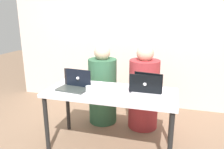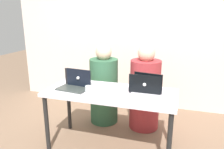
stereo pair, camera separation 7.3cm
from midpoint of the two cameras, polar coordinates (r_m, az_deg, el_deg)
The scene contains 12 objects.
ground_plane at distance 2.84m, azimuth -1.14°, elevation -18.39°, with size 12.00×12.00×0.00m, color #7B604B.
back_wall at distance 3.79m, azimuth 5.29°, elevation 11.54°, with size 4.50×0.10×2.64m, color beige.
desk at distance 2.53m, azimuth -1.22°, elevation -5.97°, with size 1.49×0.64×0.73m.
person_on_left at distance 3.23m, azimuth -3.10°, elevation -3.67°, with size 0.42×0.42×1.18m.
person_on_right at distance 3.10m, azimuth 7.61°, elevation -4.47°, with size 0.50×0.50×1.20m.
laptop_back_right at distance 2.48m, azimuth 7.96°, elevation -3.51°, with size 0.35×0.26×0.22m.
laptop_front_right at distance 2.37m, azimuth 7.96°, elevation -4.33°, with size 0.35×0.30×0.24m.
laptop_back_left at distance 2.69m, azimuth -8.65°, elevation -1.97°, with size 0.35×0.28×0.23m.
laptop_front_left at distance 2.61m, azimuth -10.62°, elevation -2.70°, with size 0.37×0.27×0.22m.
water_glass_left at distance 2.37m, azimuth -6.90°, elevation -4.45°, with size 0.07×0.07×0.11m.
water_glass_center at distance 2.35m, azimuth -2.57°, elevation -4.46°, with size 0.07×0.07×0.12m.
water_glass_right at distance 2.26m, azimuth 1.53°, elevation -5.51°, with size 0.07×0.07×0.10m.
Camera 1 is at (0.65, -2.26, 1.59)m, focal length 35.00 mm.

